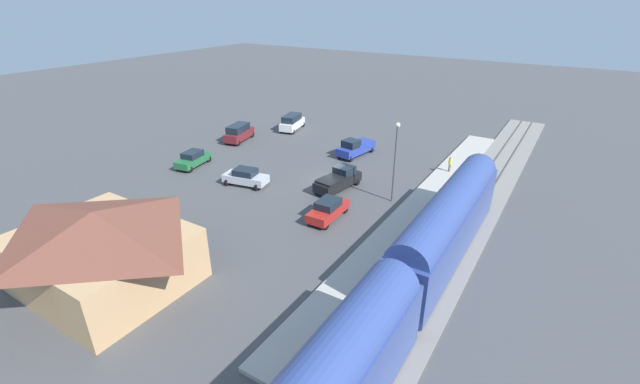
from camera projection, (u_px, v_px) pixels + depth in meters
name	position (u px, v px, depth m)	size (l,w,h in m)	color
ground_plane	(329.00, 182.00, 43.06)	(200.00, 200.00, 0.00)	#4C4C4F
railway_track	(467.00, 216.00, 36.30)	(4.80, 70.00, 0.30)	gray
platform	(423.00, 204.00, 38.19)	(3.20, 46.00, 0.30)	#B7B2A8
passenger_train	(399.00, 290.00, 22.89)	(2.93, 36.29, 4.98)	#33478C
station_building	(101.00, 247.00, 26.94)	(11.27, 9.29, 5.33)	tan
pedestrian_on_platform	(450.00, 163.00, 44.54)	(0.36, 0.36, 1.71)	brown
suv_maroon	(239.00, 132.00, 54.82)	(2.99, 5.21, 2.22)	maroon
sedan_red	(328.00, 209.00, 35.76)	(1.92, 4.53, 1.74)	red
pickup_black	(339.00, 180.00, 41.14)	(2.72, 5.63, 2.14)	black
pickup_blue	(356.00, 147.00, 49.87)	(2.78, 5.64, 2.14)	#283D9E
sedan_green	(193.00, 159.00, 46.78)	(2.61, 4.76, 1.74)	#236638
suv_white	(292.00, 122.00, 59.31)	(3.00, 5.21, 2.22)	white
sedan_silver	(246.00, 177.00, 42.12)	(4.77, 2.92, 1.74)	silver
light_pole_near_platform	(396.00, 153.00, 37.13)	(0.44, 0.44, 7.54)	#515156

